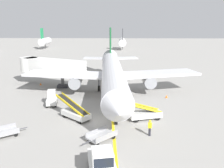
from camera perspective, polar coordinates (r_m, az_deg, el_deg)
ground_plane at (r=28.08m, az=-3.67°, el=-8.87°), size 300.00×300.00×0.00m
taxi_line_yellow at (r=32.63m, az=-0.14°, el=-5.43°), size 5.15×79.87×0.01m
airliner at (r=37.71m, az=0.11°, el=2.70°), size 28.56×35.33×10.10m
jet_bridge at (r=44.25m, az=-15.09°, el=4.12°), size 12.79×7.63×4.85m
pushback_tug at (r=18.83m, az=-2.44°, el=-18.04°), size 2.54×3.89×2.20m
baggage_tug_near_wing at (r=34.02m, az=-14.17°, el=-3.40°), size 1.71×2.59×2.10m
belt_loader_forward_hold at (r=28.57m, az=7.67°, el=-6.87°), size 5.16×2.50×2.59m
belt_loader_aft_hold at (r=28.82m, az=-8.78°, el=-6.72°), size 4.67×4.13×2.59m
baggage_cart_loaded at (r=26.62m, az=-24.45°, el=-10.48°), size 3.51×2.91×0.94m
baggage_cart_empty_trailing at (r=23.69m, az=-2.50°, el=-12.24°), size 3.22×3.24×0.94m
ground_crew_marshaller at (r=24.67m, az=9.00°, el=-10.15°), size 0.36×0.24×1.70m
safety_cone_nose_left at (r=45.54m, az=-16.64°, el=0.01°), size 0.36×0.36×0.44m
safety_cone_nose_right at (r=37.27m, az=12.86°, el=-2.90°), size 0.36×0.36×0.44m
safety_cone_wingtip_left at (r=31.37m, az=3.58°, el=-5.88°), size 0.36×0.36×0.44m
distant_aircraft_mid_left at (r=109.30m, az=-15.68°, el=9.80°), size 3.00×10.10×8.80m
distant_aircraft_mid_right at (r=101.84m, az=2.49°, el=10.01°), size 3.00×10.10×8.80m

